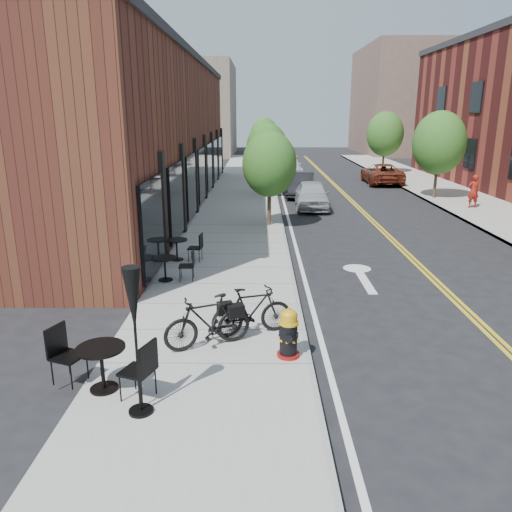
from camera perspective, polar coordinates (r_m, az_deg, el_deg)
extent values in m
plane|color=black|center=(12.26, 5.07, -6.01)|extent=(120.00, 120.00, 0.00)
cube|color=#9E9B93|center=(21.82, -2.23, 4.03)|extent=(4.00, 70.00, 0.12)
cube|color=#9E9B93|center=(24.41, 27.24, 3.55)|extent=(4.00, 70.00, 0.12)
cube|color=#4A2017|center=(25.94, -12.16, 13.27)|extent=(5.00, 28.00, 7.00)
cube|color=#726656|center=(59.74, -6.57, 16.31)|extent=(8.00, 14.00, 10.00)
cube|color=brown|center=(63.65, 16.63, 16.65)|extent=(10.00, 16.00, 12.00)
cylinder|color=#382B1E|center=(20.66, 1.52, 5.80)|extent=(0.16, 0.16, 1.61)
ellipsoid|color=#275F1E|center=(20.42, 1.55, 10.46)|extent=(2.20, 2.20, 2.64)
cylinder|color=#382B1E|center=(28.56, 1.23, 8.71)|extent=(0.16, 0.16, 1.68)
ellipsoid|color=#275F1E|center=(28.39, 1.25, 12.24)|extent=(2.30, 2.30, 2.76)
cylinder|color=#382B1E|center=(36.51, 1.06, 10.23)|extent=(0.16, 0.16, 1.57)
ellipsoid|color=#275F1E|center=(36.39, 1.07, 12.78)|extent=(2.10, 2.10, 2.52)
cylinder|color=#382B1E|center=(44.47, 0.95, 11.35)|extent=(0.16, 0.16, 1.71)
ellipsoid|color=#275F1E|center=(44.36, 0.96, 13.69)|extent=(2.40, 2.40, 2.88)
cylinder|color=#382B1E|center=(29.18, 19.82, 8.08)|extent=(0.16, 0.16, 1.82)
ellipsoid|color=#275F1E|center=(29.00, 20.21, 12.04)|extent=(2.80, 2.80, 3.36)
cylinder|color=#382B1E|center=(40.63, 14.33, 10.50)|extent=(0.16, 0.16, 1.82)
ellipsoid|color=#275F1E|center=(40.51, 14.53, 13.36)|extent=(2.80, 2.80, 3.36)
cylinder|color=maroon|center=(9.71, 3.70, -11.16)|extent=(0.51, 0.51, 0.06)
cylinder|color=black|center=(9.57, 3.73, -9.45)|extent=(0.40, 0.40, 0.64)
cylinder|color=gold|center=(9.43, 3.77, -7.62)|extent=(0.45, 0.45, 0.04)
cylinder|color=gold|center=(9.40, 3.78, -7.14)|extent=(0.38, 0.38, 0.15)
ellipsoid|color=gold|center=(9.37, 3.79, -6.66)|extent=(0.37, 0.37, 0.19)
cylinder|color=gold|center=(9.33, 3.80, -6.12)|extent=(0.06, 0.06, 0.06)
imported|color=black|center=(9.89, -5.55, -7.46)|extent=(1.83, 1.20, 1.07)
imported|color=black|center=(10.40, -0.47, -6.29)|extent=(1.79, 0.98, 1.04)
cylinder|color=black|center=(9.03, -16.96, -14.27)|extent=(0.60, 0.60, 0.03)
cylinder|color=black|center=(8.85, -17.15, -12.21)|extent=(0.08, 0.08, 0.74)
cylinder|color=black|center=(8.69, -17.36, -10.02)|extent=(1.04, 1.04, 0.03)
cylinder|color=black|center=(14.07, -10.29, -2.70)|extent=(0.42, 0.42, 0.03)
cylinder|color=black|center=(13.97, -10.35, -1.48)|extent=(0.06, 0.06, 0.63)
cylinder|color=black|center=(13.88, -10.42, -0.22)|extent=(0.72, 0.72, 0.03)
cylinder|color=black|center=(15.96, -8.99, -0.38)|extent=(0.45, 0.45, 0.03)
cylinder|color=black|center=(15.87, -9.04, 0.71)|extent=(0.06, 0.06, 0.64)
cylinder|color=black|center=(15.79, -9.09, 1.84)|extent=(0.78, 0.78, 0.03)
cylinder|color=black|center=(8.29, -13.00, -16.85)|extent=(0.38, 0.38, 0.04)
cylinder|color=black|center=(7.74, -13.54, -9.69)|extent=(0.04, 0.04, 2.28)
cone|color=black|center=(7.47, -13.88, -4.92)|extent=(0.28, 0.28, 1.01)
imported|color=#A9ADB2|center=(25.09, 6.40, 6.96)|extent=(1.78, 4.07, 1.37)
imported|color=black|center=(28.82, 5.11, 8.13)|extent=(1.96, 4.21, 1.34)
imported|color=silver|center=(38.38, 3.74, 10.16)|extent=(1.98, 4.80, 1.39)
imported|color=maroon|center=(34.96, 14.19, 9.11)|extent=(2.39, 4.92, 1.35)
imported|color=maroon|center=(26.69, 23.60, 6.80)|extent=(0.63, 0.46, 1.61)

